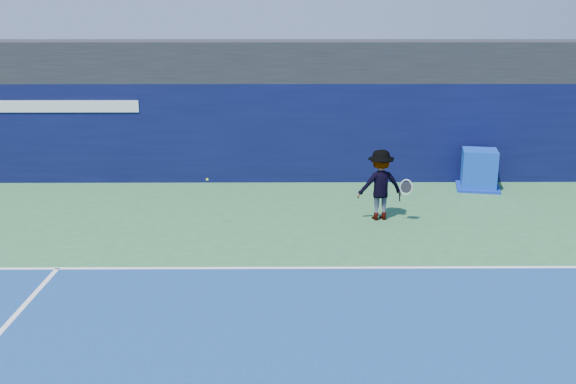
{
  "coord_description": "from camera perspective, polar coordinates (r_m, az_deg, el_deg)",
  "views": [
    {
      "loc": [
        -0.45,
        -9.07,
        4.87
      ],
      "look_at": [
        -0.34,
        5.2,
        1.0
      ],
      "focal_mm": 40.0,
      "sensor_mm": 36.0,
      "label": 1
    }
  ],
  "objects": [
    {
      "name": "tennis_player",
      "position": [
        16.06,
        8.19,
        0.63
      ],
      "size": [
        1.37,
        0.84,
        1.77
      ],
      "color": "silver",
      "rests_on": "ground"
    },
    {
      "name": "equipment_cart",
      "position": [
        19.68,
        16.6,
        1.8
      ],
      "size": [
        1.44,
        1.44,
        1.17
      ],
      "color": "#0C36B1",
      "rests_on": "ground"
    },
    {
      "name": "ground",
      "position": [
        10.31,
        2.17,
        -13.04
      ],
      "size": [
        80.0,
        80.0,
        0.0
      ],
      "primitive_type": "plane",
      "color": "#316E3E",
      "rests_on": "ground"
    },
    {
      "name": "back_wall_assembly",
      "position": [
        19.87,
        0.87,
        5.41
      ],
      "size": [
        36.0,
        1.03,
        3.0
      ],
      "color": "#090D35",
      "rests_on": "ground"
    },
    {
      "name": "stadium_band",
      "position": [
        20.62,
        0.84,
        11.64
      ],
      "size": [
        36.0,
        3.0,
        1.2
      ],
      "primitive_type": "cube",
      "color": "black",
      "rests_on": "back_wall_assembly"
    },
    {
      "name": "baseline",
      "position": [
        13.02,
        1.59,
        -6.76
      ],
      "size": [
        24.0,
        0.1,
        0.01
      ],
      "primitive_type": "cube",
      "color": "white",
      "rests_on": "ground"
    },
    {
      "name": "tennis_ball",
      "position": [
        15.26,
        -7.2,
        1.12
      ],
      "size": [
        0.06,
        0.06,
        0.06
      ],
      "color": "#CCF21A",
      "rests_on": "ground"
    }
  ]
}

